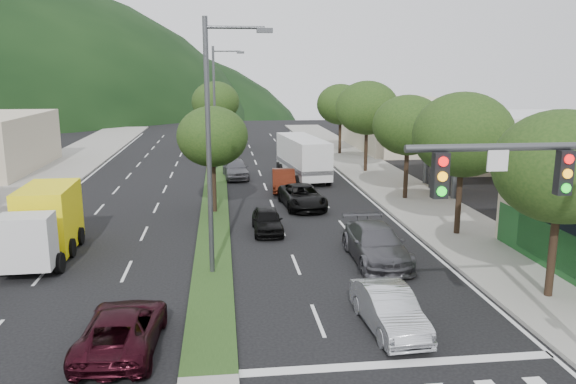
{
  "coord_description": "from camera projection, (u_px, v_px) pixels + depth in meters",
  "views": [
    {
      "loc": [
        0.5,
        -13.65,
        8.01
      ],
      "look_at": [
        3.76,
        13.77,
        2.06
      ],
      "focal_mm": 35.0,
      "sensor_mm": 36.0,
      "label": 1
    }
  ],
  "objects": [
    {
      "name": "suv_maroon",
      "position": [
        122.0,
        329.0,
        16.39
      ],
      "size": [
        2.34,
        4.74,
        1.29
      ],
      "primitive_type": "imported",
      "rotation": [
        0.0,
        0.0,
        3.1
      ],
      "color": "black",
      "rests_on": "ground"
    },
    {
      "name": "tree_med_far",
      "position": [
        216.0,
        102.0,
        56.53
      ],
      "size": [
        4.8,
        4.8,
        6.94
      ],
      "color": "black",
      "rests_on": "median"
    },
    {
      "name": "gas_canopy",
      "position": [
        500.0,
        123.0,
        37.45
      ],
      "size": [
        12.2,
        8.2,
        5.25
      ],
      "color": "silver",
      "rests_on": "ground"
    },
    {
      "name": "car_queue_d",
      "position": [
        302.0,
        196.0,
        33.55
      ],
      "size": [
        2.65,
        5.07,
        1.36
      ],
      "primitive_type": "imported",
      "rotation": [
        0.0,
        0.0,
        0.08
      ],
      "color": "black",
      "rests_on": "ground"
    },
    {
      "name": "car_queue_a",
      "position": [
        267.0,
        220.0,
        28.42
      ],
      "size": [
        1.48,
        3.66,
        1.25
      ],
      "primitive_type": "imported",
      "rotation": [
        0.0,
        0.0,
        -0.0
      ],
      "color": "black",
      "rests_on": "ground"
    },
    {
      "name": "sidewalk_left",
      "position": [
        20.0,
        192.0,
        37.62
      ],
      "size": [
        6.0,
        90.0,
        0.15
      ],
      "primitive_type": "cube",
      "color": "gray",
      "rests_on": "ground"
    },
    {
      "name": "ground",
      "position": [
        209.0,
        380.0,
        14.88
      ],
      "size": [
        160.0,
        160.0,
        0.0
      ],
      "primitive_type": "plane",
      "color": "black",
      "rests_on": "ground"
    },
    {
      "name": "sedan_silver",
      "position": [
        389.0,
        309.0,
        17.67
      ],
      "size": [
        1.67,
        4.16,
        1.34
      ],
      "primitive_type": "imported",
      "rotation": [
        0.0,
        0.0,
        0.06
      ],
      "color": "#BABDC3",
      "rests_on": "ground"
    },
    {
      "name": "car_queue_c",
      "position": [
        284.0,
        180.0,
        38.33
      ],
      "size": [
        1.87,
        4.5,
        1.45
      ],
      "primitive_type": "imported",
      "rotation": [
        0.0,
        0.0,
        -0.08
      ],
      "color": "#48180C",
      "rests_on": "ground"
    },
    {
      "name": "tree_r_a",
      "position": [
        561.0,
        167.0,
        19.13
      ],
      "size": [
        4.6,
        4.6,
        6.63
      ],
      "color": "black",
      "rests_on": "sidewalk_right"
    },
    {
      "name": "box_truck",
      "position": [
        45.0,
        225.0,
        24.55
      ],
      "size": [
        2.54,
        6.17,
        3.01
      ],
      "rotation": [
        0.0,
        0.0,
        3.17
      ],
      "color": "silver",
      "rests_on": "ground"
    },
    {
      "name": "tree_r_b",
      "position": [
        463.0,
        135.0,
        26.85
      ],
      "size": [
        4.8,
        4.8,
        6.94
      ],
      "color": "black",
      "rests_on": "sidewalk_right"
    },
    {
      "name": "sidewalk_right",
      "position": [
        389.0,
        183.0,
        40.58
      ],
      "size": [
        5.0,
        90.0,
        0.15
      ],
      "primitive_type": "cube",
      "color": "gray",
      "rests_on": "ground"
    },
    {
      "name": "streetlight_near",
      "position": [
        214.0,
        136.0,
        21.49
      ],
      "size": [
        2.6,
        0.25,
        10.0
      ],
      "color": "#47494C",
      "rests_on": "ground"
    },
    {
      "name": "tree_r_d",
      "position": [
        367.0,
        108.0,
        44.3
      ],
      "size": [
        5.0,
        5.0,
        7.17
      ],
      "color": "black",
      "rests_on": "sidewalk_right"
    },
    {
      "name": "streetlight_mid",
      "position": [
        217.0,
        102.0,
        45.76
      ],
      "size": [
        2.6,
        0.25,
        10.0
      ],
      "color": "#47494C",
      "rests_on": "ground"
    },
    {
      "name": "bldg_right_far",
      "position": [
        402.0,
        124.0,
        59.3
      ],
      "size": [
        10.0,
        16.0,
        5.2
      ],
      "primitive_type": "cube",
      "color": "beige",
      "rests_on": "ground"
    },
    {
      "name": "tree_med_near",
      "position": [
        212.0,
        137.0,
        31.42
      ],
      "size": [
        4.0,
        4.0,
        6.02
      ],
      "color": "black",
      "rests_on": "median"
    },
    {
      "name": "tree_r_e",
      "position": [
        341.0,
        104.0,
        54.06
      ],
      "size": [
        4.6,
        4.6,
        6.71
      ],
      "color": "black",
      "rests_on": "sidewalk_right"
    },
    {
      "name": "car_queue_b",
      "position": [
        376.0,
        244.0,
        24.03
      ],
      "size": [
        2.18,
        5.33,
        1.55
      ],
      "primitive_type": "imported",
      "rotation": [
        0.0,
        0.0,
        -0.0
      ],
      "color": "#4D4C51",
      "rests_on": "ground"
    },
    {
      "name": "median",
      "position": [
        216.0,
        180.0,
        42.04
      ],
      "size": [
        1.6,
        56.0,
        0.12
      ],
      "primitive_type": "cube",
      "color": "#1D3915",
      "rests_on": "ground"
    },
    {
      "name": "tree_r_c",
      "position": [
        408.0,
        125.0,
        34.68
      ],
      "size": [
        4.4,
        4.4,
        6.48
      ],
      "color": "black",
      "rests_on": "sidewalk_right"
    },
    {
      "name": "car_queue_e",
      "position": [
        235.0,
        168.0,
        42.81
      ],
      "size": [
        2.09,
        4.53,
        1.5
      ],
      "primitive_type": "imported",
      "rotation": [
        0.0,
        0.0,
        0.07
      ],
      "color": "#55555B",
      "rests_on": "ground"
    },
    {
      "name": "motorhome",
      "position": [
        303.0,
        157.0,
        42.59
      ],
      "size": [
        3.38,
        8.34,
        3.11
      ],
      "rotation": [
        0.0,
        0.0,
        0.12
      ],
      "color": "silver",
      "rests_on": "ground"
    }
  ]
}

